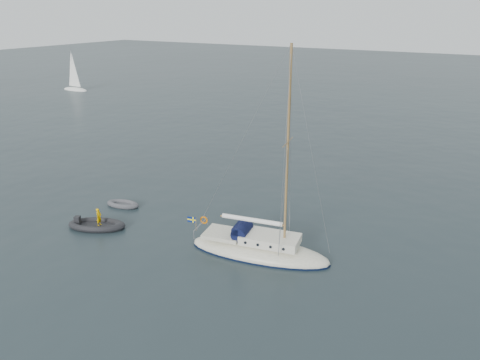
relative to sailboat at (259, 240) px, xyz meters
The scene contains 5 objects.
ground 2.64m from the sailboat, 169.63° to the left, with size 300.00×300.00×0.00m, color black.
sailboat is the anchor object (origin of this frame).
dinghy 12.77m from the sailboat, behind, with size 2.70×1.22×0.39m.
rib 11.88m from the sailboat, 168.38° to the right, with size 4.10×1.86×1.49m.
distant_yacht_a 69.53m from the sailboat, 147.40° to the left, with size 5.95×3.17×7.88m.
Camera 1 is at (14.29, -23.40, 14.50)m, focal length 35.00 mm.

